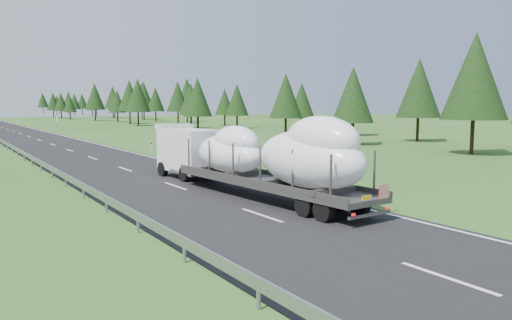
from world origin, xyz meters
TOP-DOWN VIEW (x-y plane):
  - ground at (0.00, 0.00)m, footprint 400.00×400.00m
  - road_surface at (0.00, 100.00)m, footprint 10.00×400.00m
  - marker_posts at (6.50, 155.00)m, footprint 0.13×350.08m
  - highway_sign at (7.20, 80.00)m, footprint 0.08×0.90m
  - tree_line_right at (39.66, 122.86)m, footprint 27.57×328.18m
  - boat_truck at (2.13, 4.20)m, footprint 3.37×18.08m

SIDE VIEW (x-z plane):
  - ground at x=0.00m, z-range 0.00..0.00m
  - road_surface at x=0.00m, z-range 0.00..0.02m
  - marker_posts at x=6.50m, z-range 0.04..1.04m
  - highway_sign at x=7.20m, z-range 0.51..3.11m
  - boat_truck at x=2.13m, z-range 0.04..4.19m
  - tree_line_right at x=39.66m, z-range 0.62..13.16m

